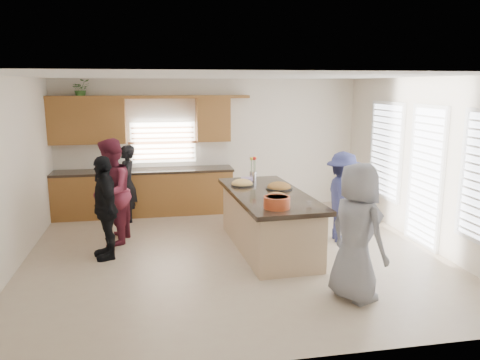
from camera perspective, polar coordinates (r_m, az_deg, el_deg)
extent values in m
plane|color=#C1AE8F|center=(7.60, -0.77, -9.06)|extent=(6.50, 6.50, 0.00)
cube|color=silver|center=(10.17, -3.68, 4.32)|extent=(6.50, 0.02, 2.80)
cube|color=silver|center=(4.38, 5.90, -5.46)|extent=(6.50, 0.02, 2.80)
cube|color=silver|center=(7.42, -26.38, 0.43)|extent=(0.02, 6.00, 2.80)
cube|color=silver|center=(8.41, 21.60, 2.00)|extent=(0.02, 6.00, 2.80)
cube|color=white|center=(7.12, -0.84, 12.54)|extent=(6.50, 6.00, 0.02)
cube|color=brown|center=(9.96, -11.56, -1.60)|extent=(3.65, 0.62, 0.90)
cube|color=black|center=(9.86, -11.67, 1.09)|extent=(3.70, 0.65, 0.05)
cube|color=brown|center=(9.95, -18.15, 6.80)|extent=(1.50, 0.36, 0.90)
cube|color=brown|center=(9.94, -3.31, 7.35)|extent=(0.70, 0.36, 0.90)
cube|color=brown|center=(9.84, -10.84, 9.92)|extent=(4.05, 0.40, 0.06)
cube|color=brown|center=(10.05, -9.35, 4.54)|extent=(1.35, 0.08, 0.85)
cube|color=white|center=(9.50, 17.33, 3.46)|extent=(0.06, 1.10, 1.75)
cube|color=white|center=(8.35, 21.67, 0.36)|extent=(0.06, 0.85, 2.25)
cube|color=tan|center=(7.76, 3.45, -5.21)|extent=(1.13, 2.55, 0.88)
cube|color=black|center=(7.64, 3.50, -1.80)|extent=(1.29, 2.76, 0.07)
cube|color=black|center=(7.89, 3.42, -7.99)|extent=(1.05, 2.47, 0.08)
cylinder|color=black|center=(7.18, 4.49, -2.29)|extent=(0.40, 0.40, 0.02)
ellipsoid|color=#A56B33|center=(7.18, 4.50, -2.15)|extent=(0.36, 0.36, 0.16)
cylinder|color=black|center=(7.91, 4.78, -1.00)|extent=(0.45, 0.45, 0.02)
ellipsoid|color=#A56B33|center=(7.91, 4.78, -0.88)|extent=(0.41, 0.41, 0.18)
cylinder|color=black|center=(8.15, 0.26, -0.58)|extent=(0.41, 0.41, 0.02)
ellipsoid|color=#DFA55F|center=(8.15, 0.26, -0.46)|extent=(0.37, 0.37, 0.17)
cylinder|color=#BD4722|center=(6.67, 4.51, -2.74)|extent=(0.38, 0.38, 0.17)
cylinder|color=beige|center=(6.65, 4.52, -2.19)|extent=(0.31, 0.31, 0.04)
cylinder|color=white|center=(6.79, 8.43, -2.92)|extent=(0.07, 0.07, 0.09)
cylinder|color=#9A7CB4|center=(8.55, 0.83, 0.10)|extent=(0.22, 0.22, 0.06)
cylinder|color=silver|center=(8.62, 1.62, 0.54)|extent=(0.13, 0.13, 0.16)
imported|color=#376829|center=(9.93, -18.83, 10.45)|extent=(0.42, 0.40, 0.38)
imported|color=black|center=(9.47, -13.58, -0.44)|extent=(0.40, 0.58, 1.52)
imported|color=maroon|center=(8.16, -15.48, -1.44)|extent=(0.83, 0.98, 1.80)
imported|color=black|center=(7.54, -16.14, -3.23)|extent=(0.63, 1.02, 1.62)
imported|color=navy|center=(8.23, 12.36, -2.03)|extent=(0.71, 1.08, 1.56)
imported|color=gray|center=(6.01, 14.06, -6.22)|extent=(0.83, 1.00, 1.75)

